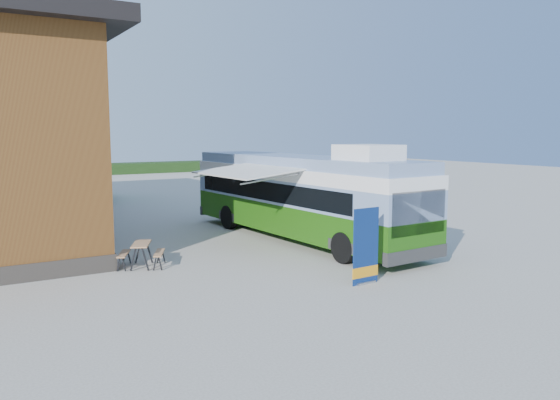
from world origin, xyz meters
TOP-DOWN VIEW (x-y plane):
  - ground at (0.00, 0.00)m, footprint 100.00×100.00m
  - hedge at (8.00, 38.00)m, footprint 40.00×3.00m
  - bus at (0.68, 1.25)m, footprint 3.16×11.92m
  - awning at (-1.34, 1.18)m, footprint 2.81×4.27m
  - banner at (-1.13, -4.78)m, footprint 0.89×0.21m
  - picnic_table at (-5.70, 0.07)m, footprint 1.63×1.56m
  - person_a at (-5.70, 9.81)m, footprint 0.84×0.71m
  - person_b at (-5.70, 7.01)m, footprint 1.13×1.20m
  - slurry_tanker at (-3.34, 17.61)m, footprint 2.75×5.94m

SIDE VIEW (x-z plane):
  - ground at x=0.00m, z-range 0.00..0.00m
  - hedge at x=8.00m, z-range 0.00..1.00m
  - picnic_table at x=-5.70m, z-range 0.18..0.90m
  - banner at x=-1.13m, z-range -0.19..1.85m
  - person_a at x=-5.70m, z-range 0.00..1.96m
  - person_b at x=-5.70m, z-range 0.00..1.96m
  - slurry_tanker at x=-3.34m, z-range 0.17..2.41m
  - bus at x=0.68m, z-range -0.08..3.54m
  - awning at x=-1.34m, z-range 2.38..2.90m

